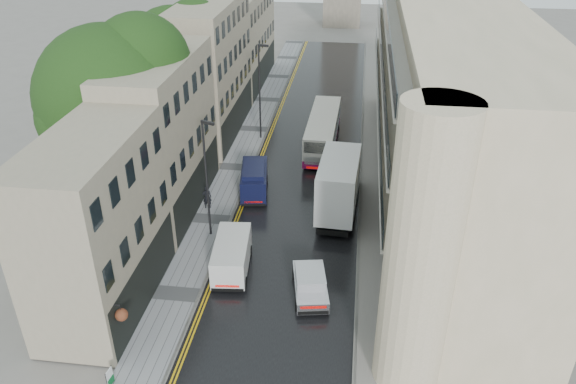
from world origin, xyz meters
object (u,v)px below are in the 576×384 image
(lamp_post_near, at_px, (207,180))
(tree_far, at_px, (176,73))
(white_van, at_px, (213,272))
(silver_hatchback, at_px, (298,300))
(cream_bus, at_px, (307,144))
(estate_sign, at_px, (110,377))
(lamp_post_far, at_px, (260,93))
(white_lorry, at_px, (319,196))
(navy_van, at_px, (241,189))
(pedestrian, at_px, (207,197))
(tree_near, at_px, (113,121))

(lamp_post_near, bearing_deg, tree_far, 133.13)
(white_van, bearing_deg, silver_hatchback, -21.38)
(cream_bus, bearing_deg, estate_sign, -103.68)
(tree_far, bearing_deg, white_van, -68.58)
(lamp_post_far, bearing_deg, estate_sign, -81.69)
(white_lorry, bearing_deg, silver_hatchback, -89.66)
(lamp_post_near, height_order, lamp_post_far, lamp_post_far)
(navy_van, relative_size, pedestrian, 2.69)
(cream_bus, height_order, navy_van, cream_bus)
(silver_hatchback, bearing_deg, navy_van, 105.64)
(tree_near, relative_size, navy_van, 2.91)
(silver_hatchback, xyz_separation_m, white_van, (-5.19, 1.49, 0.28))
(white_van, xyz_separation_m, estate_sign, (-3.06, -7.95, -0.51))
(cream_bus, bearing_deg, white_lorry, -78.56)
(tree_near, xyz_separation_m, pedestrian, (5.94, 0.68, -5.94))
(tree_far, distance_m, white_van, 23.19)
(navy_van, bearing_deg, silver_hatchback, -72.43)
(cream_bus, bearing_deg, tree_far, 166.55)
(lamp_post_near, relative_size, lamp_post_far, 0.95)
(navy_van, bearing_deg, white_van, -96.61)
(white_van, height_order, estate_sign, white_van)
(white_van, relative_size, lamp_post_near, 0.57)
(tree_near, distance_m, white_lorry, 14.93)
(pedestrian, height_order, lamp_post_near, lamp_post_near)
(tree_far, distance_m, pedestrian, 14.52)
(white_lorry, distance_m, lamp_post_far, 15.75)
(cream_bus, distance_m, white_van, 18.33)
(white_lorry, relative_size, pedestrian, 4.84)
(tree_far, relative_size, silver_hatchback, 3.02)
(cream_bus, bearing_deg, lamp_post_far, 141.06)
(cream_bus, xyz_separation_m, white_van, (-3.76, -17.94, -0.39))
(white_van, relative_size, pedestrian, 2.64)
(pedestrian, bearing_deg, lamp_post_far, -115.17)
(silver_hatchback, distance_m, estate_sign, 10.49)
(cream_bus, relative_size, white_van, 2.27)
(white_lorry, height_order, lamp_post_near, lamp_post_near)
(cream_bus, xyz_separation_m, white_lorry, (1.87, -10.21, 0.80))
(silver_hatchback, xyz_separation_m, pedestrian, (-7.81, 10.23, 0.21))
(tree_far, bearing_deg, tree_near, -91.32)
(white_lorry, bearing_deg, lamp_post_near, -158.86)
(tree_far, height_order, white_van, tree_far)
(pedestrian, height_order, lamp_post_far, lamp_post_far)
(white_van, height_order, lamp_post_far, lamp_post_far)
(tree_far, bearing_deg, lamp_post_near, -66.78)
(tree_near, xyz_separation_m, lamp_post_near, (7.02, -2.67, -2.70))
(tree_far, bearing_deg, silver_hatchback, -59.18)
(pedestrian, xyz_separation_m, estate_sign, (-0.45, -16.69, -0.44))
(tree_near, distance_m, white_van, 13.13)
(silver_hatchback, xyz_separation_m, lamp_post_far, (-6.12, 23.37, 3.67))
(navy_van, height_order, pedestrian, navy_van)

